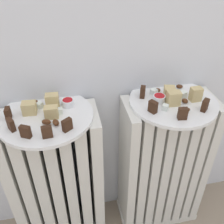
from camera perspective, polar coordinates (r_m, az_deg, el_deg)
radiator_left at (r=1.09m, az=-11.82°, el=-15.17°), size 0.36×0.17×0.65m
radiator_right at (r=1.15m, az=11.07°, el=-11.79°), size 0.36×0.17×0.65m
plate_left at (r=0.86m, az=-14.46°, el=-0.94°), size 0.31×0.31×0.01m
plate_right at (r=0.93m, az=13.37°, el=2.27°), size 0.31×0.31×0.01m
dark_cake_slice_left_0 at (r=0.87m, az=-22.08°, el=-0.32°), size 0.02×0.03×0.04m
dark_cake_slice_left_1 at (r=0.82m, az=-21.52°, el=-2.61°), size 0.03×0.03×0.04m
dark_cake_slice_left_2 at (r=0.78m, az=-18.65°, el=-4.18°), size 0.03×0.03×0.04m
dark_cake_slice_left_3 at (r=0.76m, az=-14.22°, el=-4.31°), size 0.03×0.02×0.04m
dark_cake_slice_left_4 at (r=0.77m, az=-9.92°, el=-2.84°), size 0.03×0.03×0.04m
marble_cake_slice_left_0 at (r=0.83m, az=-13.31°, el=-0.04°), size 0.04×0.03×0.04m
marble_cake_slice_left_1 at (r=0.88m, az=-13.10°, el=2.45°), size 0.04×0.03×0.05m
marble_cake_slice_left_2 at (r=0.87m, az=-17.89°, el=0.85°), size 0.05×0.04×0.04m
turkish_delight_left_0 at (r=0.85m, az=-11.52°, el=0.25°), size 0.02×0.02×0.02m
turkish_delight_left_1 at (r=0.89m, az=-15.77°, el=1.47°), size 0.03×0.03×0.02m
medjool_date_left_0 at (r=0.92m, az=-16.82°, el=1.96°), size 0.03×0.03×0.01m
medjool_date_left_1 at (r=0.80m, az=-12.36°, el=-2.29°), size 0.03×0.03×0.02m
medjool_date_left_2 at (r=0.81m, az=-14.37°, el=-2.16°), size 0.03×0.03×0.02m
jam_bowl_left at (r=0.88m, az=-9.78°, el=2.09°), size 0.04×0.04×0.02m
dark_cake_slice_right_0 at (r=0.92m, az=6.82°, el=4.44°), size 0.03×0.03×0.04m
dark_cake_slice_right_1 at (r=0.84m, az=9.07°, el=1.15°), size 0.03×0.03×0.04m
dark_cake_slice_right_2 at (r=0.83m, az=15.41°, el=-0.34°), size 0.03×0.02×0.04m
dark_cake_slice_right_3 at (r=0.89m, az=19.94°, el=1.43°), size 0.03×0.03×0.04m
marble_cake_slice_right_0 at (r=0.94m, az=12.64°, el=4.35°), size 0.05×0.05×0.04m
marble_cake_slice_right_1 at (r=0.89m, az=13.50°, el=2.97°), size 0.05×0.03×0.05m
marble_cake_slice_right_2 at (r=0.94m, az=18.10°, el=3.78°), size 0.04×0.03×0.05m
turkish_delight_right_0 at (r=0.87m, az=11.73°, el=1.05°), size 0.03×0.03×0.02m
turkish_delight_right_1 at (r=0.94m, az=9.26°, el=4.43°), size 0.03×0.03×0.02m
turkish_delight_right_2 at (r=0.95m, az=15.41°, el=3.80°), size 0.03×0.03×0.02m
medjool_date_right_0 at (r=0.87m, az=16.14°, el=0.37°), size 0.03×0.02×0.01m
medjool_date_right_1 at (r=1.01m, az=14.74°, el=5.52°), size 0.03×0.02×0.01m
medjool_date_right_2 at (r=0.92m, az=15.87°, el=2.39°), size 0.03×0.03×0.02m
medjool_date_right_3 at (r=0.96m, az=10.04°, el=4.79°), size 0.03×0.02×0.02m
jam_bowl_right at (r=0.90m, az=10.41°, el=3.02°), size 0.04×0.04×0.03m
fork at (r=0.96m, az=14.41°, el=3.53°), size 0.03×0.10×0.00m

